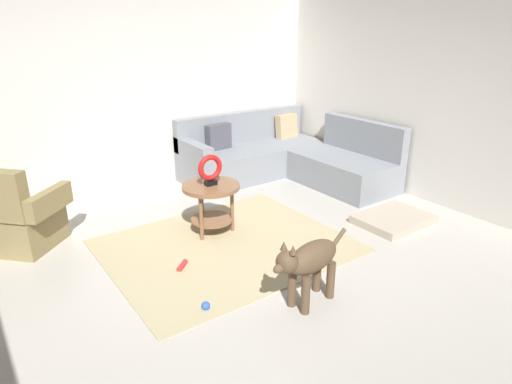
% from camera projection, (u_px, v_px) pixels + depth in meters
% --- Properties ---
extents(ground_plane, '(6.00, 6.00, 0.10)m').
position_uv_depth(ground_plane, '(254.00, 286.00, 3.85)').
color(ground_plane, '#B7B2A8').
extents(wall_back, '(6.00, 0.12, 2.70)m').
position_uv_depth(wall_back, '(120.00, 87.00, 5.59)').
color(wall_back, silver).
rests_on(wall_back, ground_plane).
extents(wall_right, '(0.12, 6.00, 2.70)m').
position_uv_depth(wall_right, '(467.00, 95.00, 4.95)').
color(wall_right, silver).
rests_on(wall_right, ground_plane).
extents(area_rug, '(2.30, 1.90, 0.01)m').
position_uv_depth(area_rug, '(226.00, 246.00, 4.44)').
color(area_rug, tan).
rests_on(area_rug, ground_plane).
extents(sectional_couch, '(2.20, 2.25, 0.88)m').
position_uv_depth(sectional_couch, '(285.00, 159.00, 6.35)').
color(sectional_couch, gray).
rests_on(sectional_couch, ground_plane).
extents(armchair, '(0.99, 0.99, 0.88)m').
position_uv_depth(armchair, '(18.00, 218.00, 4.30)').
color(armchair, olive).
rests_on(armchair, ground_plane).
extents(side_table, '(0.60, 0.60, 0.54)m').
position_uv_depth(side_table, '(211.00, 196.00, 4.60)').
color(side_table, brown).
rests_on(side_table, ground_plane).
extents(torus_sculpture, '(0.28, 0.08, 0.33)m').
position_uv_depth(torus_sculpture, '(210.00, 169.00, 4.50)').
color(torus_sculpture, black).
rests_on(torus_sculpture, side_table).
extents(dog_bed_mat, '(0.80, 0.60, 0.09)m').
position_uv_depth(dog_bed_mat, '(393.00, 219.00, 4.95)').
color(dog_bed_mat, '#B2A38E').
rests_on(dog_bed_mat, ground_plane).
extents(dog, '(0.85, 0.29, 0.63)m').
position_uv_depth(dog, '(309.00, 262.00, 3.40)').
color(dog, brown).
rests_on(dog, ground_plane).
extents(dog_toy_ball, '(0.07, 0.07, 0.07)m').
position_uv_depth(dog_toy_ball, '(206.00, 306.00, 3.44)').
color(dog_toy_ball, blue).
rests_on(dog_toy_ball, ground_plane).
extents(dog_toy_rope, '(0.15, 0.15, 0.05)m').
position_uv_depth(dog_toy_rope, '(182.00, 266.00, 4.04)').
color(dog_toy_rope, red).
rests_on(dog_toy_rope, ground_plane).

